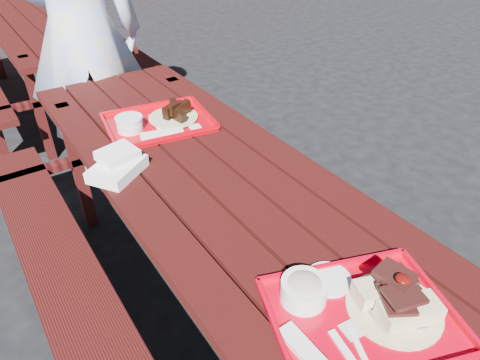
{
  "coord_description": "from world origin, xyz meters",
  "views": [
    {
      "loc": [
        -0.66,
        -1.13,
        1.63
      ],
      "look_at": [
        0.0,
        -0.15,
        0.82
      ],
      "focal_mm": 32.0,
      "sensor_mm": 36.0,
      "label": 1
    }
  ],
  "objects_px": {
    "picnic_table_far": "(43,41)",
    "person": "(80,33)",
    "near_tray": "(358,304)",
    "far_tray": "(157,121)",
    "picnic_table_near": "(219,216)"
  },
  "relations": [
    {
      "from": "near_tray",
      "to": "person",
      "type": "xyz_separation_m",
      "value": [
        -0.01,
        2.09,
        0.17
      ]
    },
    {
      "from": "picnic_table_near",
      "to": "near_tray",
      "type": "xyz_separation_m",
      "value": [
        -0.03,
        -0.72,
        0.22
      ]
    },
    {
      "from": "far_tray",
      "to": "picnic_table_near",
      "type": "bearing_deg",
      "value": -89.16
    },
    {
      "from": "near_tray",
      "to": "far_tray",
      "type": "bearing_deg",
      "value": 88.81
    },
    {
      "from": "picnic_table_near",
      "to": "person",
      "type": "bearing_deg",
      "value": 91.56
    },
    {
      "from": "picnic_table_near",
      "to": "near_tray",
      "type": "relative_size",
      "value": 4.5
    },
    {
      "from": "picnic_table_far",
      "to": "far_tray",
      "type": "distance_m",
      "value": 2.32
    },
    {
      "from": "near_tray",
      "to": "far_tray",
      "type": "xyz_separation_m",
      "value": [
        0.03,
        1.21,
        -0.01
      ]
    },
    {
      "from": "far_tray",
      "to": "person",
      "type": "distance_m",
      "value": 0.9
    },
    {
      "from": "person",
      "to": "picnic_table_far",
      "type": "bearing_deg",
      "value": -75.48
    },
    {
      "from": "picnic_table_near",
      "to": "far_tray",
      "type": "distance_m",
      "value": 0.54
    },
    {
      "from": "picnic_table_near",
      "to": "near_tray",
      "type": "bearing_deg",
      "value": -92.58
    },
    {
      "from": "person",
      "to": "far_tray",
      "type": "bearing_deg",
      "value": 107.99
    },
    {
      "from": "picnic_table_far",
      "to": "person",
      "type": "distance_m",
      "value": 1.48
    },
    {
      "from": "near_tray",
      "to": "person",
      "type": "bearing_deg",
      "value": 90.14
    }
  ]
}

